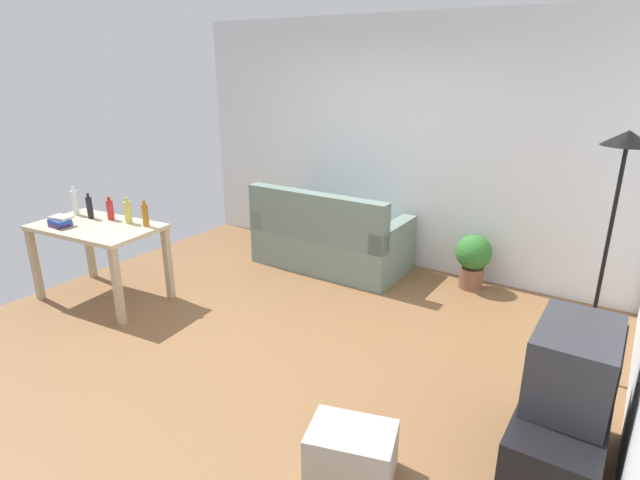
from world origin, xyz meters
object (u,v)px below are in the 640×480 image
at_px(potted_plant, 473,258).
at_px(bottle_clear, 75,202).
at_px(bottle_amber, 145,215).
at_px(tv_stand, 561,436).
at_px(bottle_dark, 90,207).
at_px(bottle_squat, 128,212).
at_px(desk, 97,236).
at_px(torchiere_lamp, 618,191).
at_px(bottle_red, 110,210).
at_px(tv, 575,365).
at_px(book_stack, 60,221).
at_px(couch, 329,241).
at_px(storage_box, 351,453).

height_order(potted_plant, bottle_clear, bottle_clear).
bearing_deg(bottle_amber, bottle_clear, -171.95).
bearing_deg(tv_stand, potted_plant, 28.17).
distance_m(bottle_dark, bottle_squat, 0.46).
relative_size(desk, bottle_clear, 4.37).
xyz_separation_m(torchiere_lamp, bottle_dark, (-4.38, -1.01, -0.54)).
height_order(bottle_red, bottle_amber, bottle_amber).
xyz_separation_m(tv, bottle_red, (-4.18, 0.21, 0.16)).
distance_m(bottle_dark, book_stack, 0.32).
bearing_deg(couch, torchiere_lamp, 163.99).
height_order(tv_stand, bottle_red, bottle_red).
bearing_deg(bottle_red, storage_box, -15.21).
bearing_deg(tv_stand, desk, 89.74).
distance_m(storage_box, bottle_red, 3.40).
relative_size(couch, potted_plant, 2.95).
bearing_deg(bottle_red, bottle_squat, 4.94).
bearing_deg(desk, tv, -5.60).
xyz_separation_m(desk, book_stack, (-0.23, -0.20, 0.16)).
bearing_deg(bottle_clear, bottle_squat, 8.42).
relative_size(torchiere_lamp, book_stack, 8.07).
distance_m(potted_plant, bottle_clear, 4.06).
relative_size(couch, bottle_dark, 6.68).
relative_size(torchiere_lamp, bottle_amber, 7.19).
bearing_deg(bottle_clear, book_stack, -52.73).
height_order(tv, bottle_squat, bottle_squat).
relative_size(couch, bottle_squat, 6.72).
distance_m(bottle_amber, book_stack, 0.80).
bearing_deg(torchiere_lamp, book_stack, -163.19).
relative_size(torchiere_lamp, bottle_red, 7.91).
distance_m(torchiere_lamp, bottle_squat, 4.07).
distance_m(potted_plant, bottle_amber, 3.25).
xyz_separation_m(tv, desk, (-4.15, 0.02, -0.05)).
bearing_deg(tv, bottle_amber, 86.05).
height_order(tv_stand, storage_box, tv_stand).
xyz_separation_m(couch, book_stack, (-1.64, -2.11, 0.50)).
distance_m(tv_stand, bottle_red, 4.23).
height_order(torchiere_lamp, storage_box, torchiere_lamp).
xyz_separation_m(potted_plant, bottle_squat, (-2.73, -2.00, 0.54)).
bearing_deg(couch, tv, 144.94).
bearing_deg(bottle_amber, desk, -151.01).
height_order(couch, bottle_clear, bottle_clear).
bearing_deg(bottle_squat, desk, -135.36).
xyz_separation_m(tv_stand, bottle_clear, (-4.62, 0.13, 0.65)).
distance_m(tv_stand, torchiere_lamp, 1.63).
relative_size(tv_stand, bottle_amber, 4.37).
xyz_separation_m(tv_stand, bottle_red, (-4.18, 0.21, 0.62)).
bearing_deg(bottle_red, bottle_clear, -169.69).
distance_m(tv, storage_box, 1.30).
distance_m(bottle_dark, bottle_amber, 0.68).
relative_size(desk, book_stack, 5.62).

